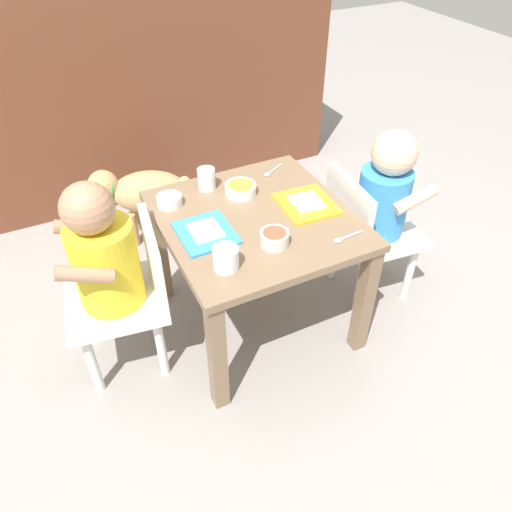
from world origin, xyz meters
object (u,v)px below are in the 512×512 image
food_tray_left (206,232)px  food_tray_right (306,203)px  cereal_bowl_right_side (241,189)px  cereal_bowl_left_side (169,200)px  water_cup_right (226,259)px  spoon_by_left_tray (272,171)px  spoon_by_right_tray (345,238)px  dining_table (256,237)px  seated_child_left (109,262)px  water_cup_left (207,180)px  veggie_bowl_far (275,238)px  seated_child_right (380,200)px  dog (142,192)px

food_tray_left → food_tray_right: size_ratio=0.93×
cereal_bowl_right_side → cereal_bowl_left_side: 0.22m
food_tray_left → cereal_bowl_left_side: 0.19m
food_tray_left → water_cup_right: bearing=-92.2°
spoon_by_left_tray → spoon_by_right_tray: (0.01, -0.42, 0.00)m
food_tray_right → spoon_by_left_tray: 0.22m
food_tray_left → dining_table: bearing=4.9°
cereal_bowl_left_side → spoon_by_left_tray: bearing=5.9°
seated_child_left → water_cup_left: seated_child_left is taller
food_tray_right → spoon_by_right_tray: 0.19m
water_cup_right → spoon_by_left_tray: water_cup_right is taller
food_tray_right → spoon_by_right_tray: food_tray_right is taller
dining_table → veggie_bowl_far: veggie_bowl_far is taller
seated_child_right → water_cup_left: size_ratio=9.16×
water_cup_left → veggie_bowl_far: 0.36m
veggie_bowl_far → spoon_by_left_tray: size_ratio=0.85×
seated_child_right → food_tray_left: size_ratio=3.61×
seated_child_right → dog: (-0.63, 0.67, -0.18)m
food_tray_right → veggie_bowl_far: bearing=-144.4°
cereal_bowl_left_side → seated_child_left: bearing=-148.1°
dining_table → cereal_bowl_right_side: 0.16m
veggie_bowl_far → dining_table: bearing=84.6°
seated_child_left → cereal_bowl_left_side: size_ratio=8.47×
water_cup_right → spoon_by_left_tray: 0.51m
veggie_bowl_far → water_cup_right: bearing=-169.2°
seated_child_left → veggie_bowl_far: bearing=-22.1°
seated_child_right → cereal_bowl_right_side: 0.46m
food_tray_right → food_tray_left: bearing=180.0°
food_tray_right → spoon_by_left_tray: (-0.00, 0.22, -0.00)m
food_tray_right → cereal_bowl_left_side: cereal_bowl_left_side is taller
seated_child_right → food_tray_left: bearing=177.8°
water_cup_right → dog: bearing=91.9°
seated_child_right → veggie_bowl_far: seated_child_right is taller
cereal_bowl_left_side → water_cup_left: bearing=15.8°
dining_table → dog: dining_table is taller
cereal_bowl_right_side → food_tray_right: bearing=-43.5°
dog → dining_table: bearing=-72.6°
cereal_bowl_right_side → cereal_bowl_left_side: (-0.22, 0.04, -0.00)m
veggie_bowl_far → spoon_by_right_tray: (0.19, -0.06, -0.02)m
dog → water_cup_left: (0.13, -0.42, 0.25)m
dog → cereal_bowl_left_side: 0.52m
seated_child_right → cereal_bowl_left_side: (-0.64, 0.21, 0.06)m
seated_child_left → seated_child_right: bearing=-4.4°
seated_child_right → veggie_bowl_far: size_ratio=7.85×
seated_child_right → dining_table: bearing=175.1°
dining_table → seated_child_left: 0.44m
food_tray_right → spoon_by_left_tray: food_tray_right is taller
dog → spoon_by_right_tray: bearing=-65.9°
seated_child_right → food_tray_right: size_ratio=3.34×
spoon_by_left_tray → spoon_by_right_tray: bearing=-88.0°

